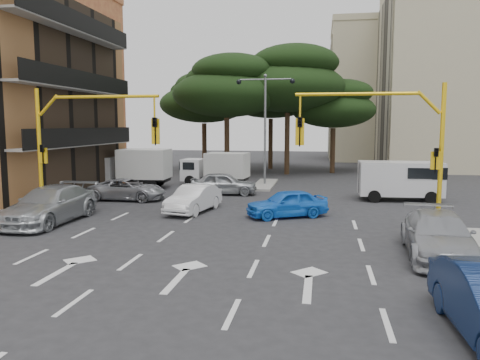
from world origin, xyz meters
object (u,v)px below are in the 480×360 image
object	(u,v)px
signal_mast_right	(394,138)
street_lamp_center	(265,110)
signal_mast_left	(76,136)
box_truck_a	(131,169)
car_silver_cross_b	(224,183)
car_silver_wagon	(50,205)
car_white_hatch	(194,199)
van_white	(400,181)
car_silver_cross_a	(127,189)
car_blue_compact	(287,203)
box_truck_b	(216,169)
car_silver_parked	(438,235)

from	to	relation	value
signal_mast_right	street_lamp_center	world-z (taller)	street_lamp_center
signal_mast_left	box_truck_a	xyz separation A→B (m)	(-2.20, 11.16, -2.53)
car_silver_cross_b	box_truck_a	size ratio (longest dim) A/B	0.76
street_lamp_center	car_silver_wagon	bearing A→B (deg)	-119.14
car_white_hatch	van_white	distance (m)	12.16
signal_mast_right	box_truck_a	distance (m)	19.51
car_silver_cross_a	van_white	bearing A→B (deg)	-80.76
car_white_hatch	car_silver_wagon	xyz separation A→B (m)	(-5.69, -3.57, 0.14)
car_silver_cross_a	van_white	size ratio (longest dim) A/B	0.97
signal_mast_left	car_silver_cross_a	size ratio (longest dim) A/B	1.34
car_blue_compact	box_truck_b	size ratio (longest dim) A/B	0.80
car_blue_compact	car_silver_wagon	distance (m)	10.86
signal_mast_right	car_silver_wagon	world-z (taller)	signal_mast_right
signal_mast_left	van_white	xyz separation A→B (m)	(15.30, 8.77, -2.73)
car_silver_cross_b	box_truck_b	bearing A→B (deg)	11.56
car_white_hatch	car_silver_parked	size ratio (longest dim) A/B	0.80
car_blue_compact	car_silver_cross_b	xyz separation A→B (m)	(-4.45, 6.51, 0.05)
car_silver_cross_b	van_white	size ratio (longest dim) A/B	0.90
car_white_hatch	box_truck_b	bearing A→B (deg)	106.95
car_silver_cross_a	box_truck_b	distance (m)	8.16
van_white	box_truck_b	size ratio (longest dim) A/B	0.95
car_blue_compact	car_silver_cross_a	xyz separation A→B (m)	(-9.56, 3.48, -0.04)
box_truck_a	box_truck_b	bearing A→B (deg)	-69.66
signal_mast_left	street_lamp_center	size ratio (longest dim) A/B	0.77
street_lamp_center	car_white_hatch	bearing A→B (deg)	-102.09
street_lamp_center	box_truck_a	bearing A→B (deg)	-162.45
car_silver_wagon	box_truck_b	world-z (taller)	box_truck_b
car_blue_compact	car_silver_parked	distance (m)	8.06
car_blue_compact	box_truck_b	xyz separation A→B (m)	(-5.93, 10.77, 0.53)
street_lamp_center	car_white_hatch	xyz separation A→B (m)	(-2.31, -10.78, -4.75)
box_truck_b	box_truck_a	bearing A→B (deg)	118.15
car_silver_parked	box_truck_b	distance (m)	20.22
van_white	box_truck_b	world-z (taller)	box_truck_b
car_blue_compact	box_truck_a	xyz separation A→B (m)	(-11.42, 8.42, 0.69)
signal_mast_left	car_white_hatch	bearing A→B (deg)	35.68
car_silver_cross_a	car_silver_cross_b	distance (m)	5.95
signal_mast_left	car_silver_cross_a	distance (m)	7.04
signal_mast_right	signal_mast_left	xyz separation A→B (m)	(-13.61, 0.00, 0.00)
car_silver_parked	box_truck_b	bearing A→B (deg)	128.23
car_silver_parked	box_truck_a	xyz separation A→B (m)	(-16.87, 14.36, 0.62)
signal_mast_right	box_truck_a	bearing A→B (deg)	144.77
signal_mast_right	van_white	xyz separation A→B (m)	(1.70, 8.77, -2.73)
car_white_hatch	box_truck_a	size ratio (longest dim) A/B	0.74
signal_mast_right	car_silver_wagon	bearing A→B (deg)	-178.68
signal_mast_right	box_truck_a	world-z (taller)	signal_mast_right
signal_mast_right	car_silver_cross_a	size ratio (longest dim) A/B	1.34
car_silver_cross_a	box_truck_a	xyz separation A→B (m)	(-1.85, 4.94, 0.74)
car_white_hatch	van_white	xyz separation A→B (m)	(10.81, 5.55, 0.48)
car_white_hatch	box_truck_b	distance (m)	10.36
car_white_hatch	car_silver_wagon	world-z (taller)	car_silver_wagon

